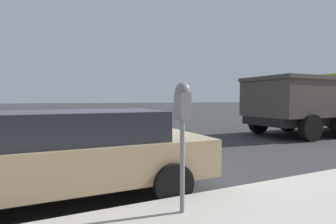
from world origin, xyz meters
TOP-DOWN VIEW (x-y plane):
  - ground_plane at (0.00, 0.00)m, footprint 220.00×220.00m
  - parking_meter at (-2.71, 0.07)m, footprint 0.21×0.19m
  - car_tan at (-1.13, 1.31)m, footprint 2.10×4.76m
  - dump_truck at (2.46, -10.26)m, footprint 2.99×7.81m

SIDE VIEW (x-z plane):
  - ground_plane at x=0.00m, z-range 0.00..0.00m
  - car_tan at x=-1.13m, z-range 0.05..1.47m
  - parking_meter at x=-2.71m, z-range 0.61..2.26m
  - dump_truck at x=2.46m, z-range 0.10..3.03m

